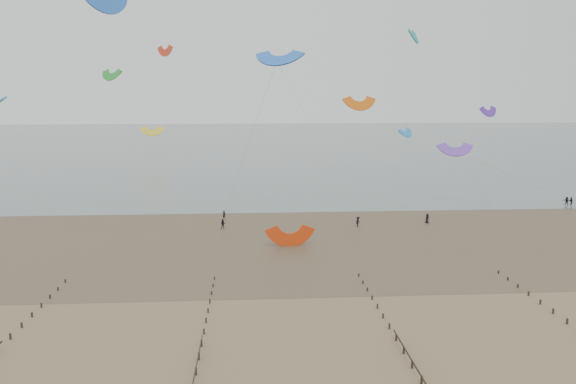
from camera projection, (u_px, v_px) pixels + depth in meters
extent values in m
plane|color=brown|center=(343.00, 315.00, 58.28)|extent=(500.00, 500.00, 0.00)
plane|color=#475654|center=(272.00, 142.00, 254.69)|extent=(500.00, 500.00, 0.00)
plane|color=#473A28|center=(309.00, 232.00, 92.65)|extent=(500.00, 500.00, 0.00)
ellipsoid|color=slate|center=(190.00, 257.00, 78.73)|extent=(23.60, 14.36, 0.01)
ellipsoid|color=slate|center=(376.00, 226.00, 96.37)|extent=(33.64, 18.32, 0.01)
ellipsoid|color=slate|center=(71.00, 228.00, 95.00)|extent=(26.95, 14.22, 0.01)
cube|color=black|center=(10.00, 337.00, 52.47)|extent=(0.16, 0.16, 0.62)
cube|color=black|center=(22.00, 325.00, 55.05)|extent=(0.16, 0.16, 0.59)
cube|color=black|center=(32.00, 315.00, 57.64)|extent=(0.16, 0.16, 0.57)
cube|color=black|center=(41.00, 306.00, 60.23)|extent=(0.16, 0.16, 0.54)
cube|color=black|center=(50.00, 297.00, 62.81)|extent=(0.16, 0.16, 0.51)
cube|color=black|center=(58.00, 289.00, 65.40)|extent=(0.16, 0.16, 0.48)
cube|color=black|center=(65.00, 281.00, 67.99)|extent=(0.16, 0.16, 0.45)
cube|color=black|center=(196.00, 372.00, 45.86)|extent=(0.16, 0.16, 0.71)
cube|color=black|center=(199.00, 357.00, 48.44)|extent=(0.16, 0.16, 0.68)
cube|color=black|center=(202.00, 343.00, 51.03)|extent=(0.16, 0.16, 0.65)
cube|color=black|center=(204.00, 331.00, 53.62)|extent=(0.16, 0.16, 0.62)
cube|color=black|center=(206.00, 321.00, 56.20)|extent=(0.16, 0.16, 0.59)
cube|color=black|center=(208.00, 311.00, 58.79)|extent=(0.16, 0.16, 0.57)
cube|color=black|center=(210.00, 301.00, 61.38)|extent=(0.16, 0.16, 0.54)
cube|color=black|center=(212.00, 293.00, 63.97)|extent=(0.16, 0.16, 0.51)
cube|color=black|center=(213.00, 285.00, 66.55)|extent=(0.16, 0.16, 0.48)
cube|color=black|center=(214.00, 278.00, 69.14)|extent=(0.16, 0.16, 0.45)
cube|color=black|center=(422.00, 380.00, 44.42)|extent=(0.16, 0.16, 0.74)
cube|color=black|center=(412.00, 365.00, 47.01)|extent=(0.16, 0.16, 0.71)
cube|color=black|center=(404.00, 351.00, 49.59)|extent=(0.16, 0.16, 0.68)
cube|color=black|center=(396.00, 338.00, 52.18)|extent=(0.16, 0.16, 0.65)
cube|color=black|center=(389.00, 326.00, 54.77)|extent=(0.16, 0.16, 0.62)
cube|color=black|center=(383.00, 316.00, 57.36)|extent=(0.16, 0.16, 0.59)
cube|color=black|center=(377.00, 306.00, 59.94)|extent=(0.16, 0.16, 0.57)
cube|color=black|center=(372.00, 298.00, 62.53)|extent=(0.16, 0.16, 0.54)
cube|color=black|center=(367.00, 290.00, 65.12)|extent=(0.16, 0.16, 0.51)
cube|color=black|center=(363.00, 282.00, 67.70)|extent=(0.16, 0.16, 0.48)
cube|color=black|center=(359.00, 275.00, 70.29)|extent=(0.16, 0.16, 0.45)
cube|color=black|center=(567.00, 322.00, 55.92)|extent=(0.16, 0.16, 0.62)
cube|color=black|center=(553.00, 312.00, 58.51)|extent=(0.16, 0.16, 0.59)
cube|color=black|center=(540.00, 302.00, 61.09)|extent=(0.16, 0.16, 0.57)
cube|color=black|center=(529.00, 294.00, 63.68)|extent=(0.16, 0.16, 0.54)
cube|color=black|center=(518.00, 286.00, 66.27)|extent=(0.16, 0.16, 0.51)
cube|color=black|center=(508.00, 279.00, 68.86)|extent=(0.16, 0.16, 0.48)
cube|color=black|center=(498.00, 272.00, 71.44)|extent=(0.16, 0.16, 0.45)
imported|color=black|center=(224.00, 215.00, 101.86)|extent=(0.70, 0.60, 1.63)
imported|color=black|center=(427.00, 218.00, 98.60)|extent=(0.88, 1.00, 1.73)
imported|color=black|center=(567.00, 201.00, 114.24)|extent=(1.64, 1.29, 1.74)
imported|color=black|center=(358.00, 222.00, 96.08)|extent=(1.25, 1.28, 1.76)
imported|color=black|center=(571.00, 201.00, 114.16)|extent=(0.71, 0.87, 1.65)
imported|color=black|center=(223.00, 224.00, 94.67)|extent=(0.82, 0.65, 1.63)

